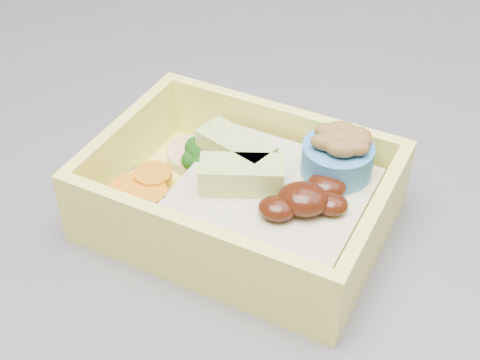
# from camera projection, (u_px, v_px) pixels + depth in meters

# --- Properties ---
(bento_box) EXTENTS (0.23, 0.19, 0.08)m
(bento_box) POSITION_uv_depth(u_px,v_px,m) (250.00, 195.00, 0.47)
(bento_box) COLOR #FAF667
(bento_box) RESTS_ON island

